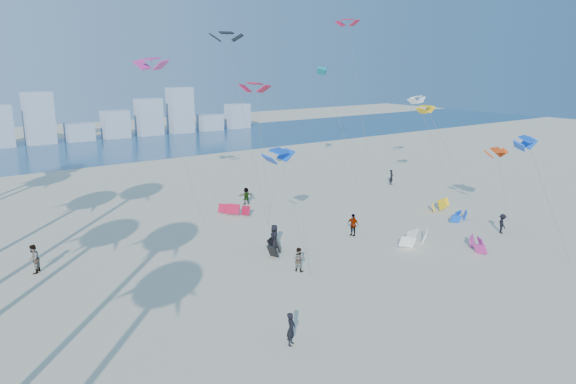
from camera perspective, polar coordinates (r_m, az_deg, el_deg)
ground at (r=26.74m, az=15.90°, el=-16.96°), size 220.00×220.00×0.00m
ocean at (r=88.75m, az=-23.58°, el=3.72°), size 220.00×220.00×0.00m
kitesurfer_near at (r=27.12m, az=0.32°, el=-13.96°), size 0.72×0.68×1.65m
kitesurfer_mid at (r=35.87m, az=1.07°, el=-6.96°), size 0.86×0.95×1.59m
kitesurfers_far at (r=44.03m, az=-0.55°, el=-2.96°), size 38.49×20.48×1.90m
grounded_kites at (r=44.63m, az=8.70°, el=-3.43°), size 21.46×21.31×1.01m
flying_kites at (r=51.62m, az=4.28°, el=11.41°), size 35.06×35.76×18.54m
distant_skyline at (r=97.85m, az=-25.76°, el=6.14°), size 85.00×3.00×8.40m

